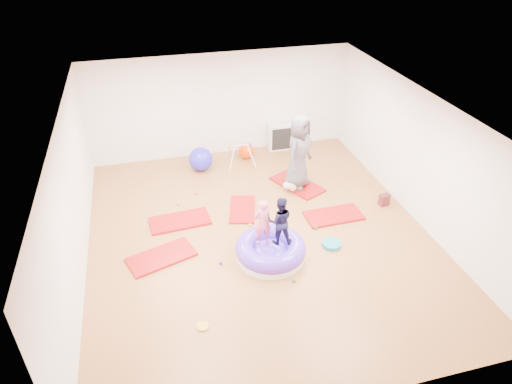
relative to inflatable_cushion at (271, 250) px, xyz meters
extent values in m
cube|color=#9D6836|center=(-0.03, 0.74, -0.17)|extent=(7.00, 8.00, 0.01)
cube|color=white|center=(-0.03, 0.74, 2.63)|extent=(7.00, 8.00, 0.01)
cube|color=white|center=(-0.03, 4.74, 1.23)|extent=(7.00, 0.01, 2.80)
cube|color=white|center=(-0.03, -3.26, 1.23)|extent=(7.00, 0.01, 2.80)
cube|color=white|center=(-3.53, 0.74, 1.23)|extent=(0.01, 8.00, 2.80)
cube|color=white|center=(3.47, 0.74, 1.23)|extent=(0.01, 8.00, 2.80)
cube|color=#BC0915|center=(-2.09, 0.52, -0.14)|extent=(1.43, 1.02, 0.05)
cube|color=#BC0915|center=(-1.60, 1.65, -0.14)|extent=(1.35, 0.75, 0.05)
cube|color=#BC0915|center=(-0.16, 1.74, -0.15)|extent=(0.82, 1.21, 0.05)
cube|color=#BC0915|center=(1.76, 0.97, -0.14)|extent=(1.28, 0.66, 0.05)
cube|color=#BC0915|center=(1.41, 2.46, -0.14)|extent=(1.19, 1.50, 0.06)
cylinder|color=white|center=(0.00, 0.00, -0.09)|extent=(1.35, 1.35, 0.15)
torus|color=#5B33DA|center=(0.00, 0.00, 0.05)|extent=(1.39, 1.39, 0.37)
ellipsoid|color=#5B33DA|center=(0.00, 0.00, -0.04)|extent=(0.74, 0.74, 0.33)
imported|color=#EA5C98|center=(-0.16, 0.05, 0.72)|extent=(0.38, 0.27, 0.98)
imported|color=#151233|center=(0.17, -0.01, 0.74)|extent=(0.55, 0.46, 1.01)
imported|color=#525157|center=(1.38, 2.40, 0.80)|extent=(1.05, 1.04, 1.83)
ellipsoid|color=silver|center=(1.16, 2.26, -0.01)|extent=(0.37, 0.24, 0.21)
sphere|color=tan|center=(1.16, 2.09, 0.02)|extent=(0.17, 0.17, 0.17)
sphere|color=#2B25D6|center=(-1.00, 0.03, -0.14)|extent=(0.06, 0.06, 0.06)
sphere|color=#E3461C|center=(0.81, 1.72, -0.14)|extent=(0.06, 0.06, 0.06)
sphere|color=#19811D|center=(1.20, 0.62, -0.14)|extent=(0.06, 0.06, 0.06)
sphere|color=gold|center=(-1.55, 2.34, -0.14)|extent=(0.06, 0.06, 0.06)
sphere|color=#19811D|center=(0.22, -0.79, -0.14)|extent=(0.06, 0.06, 0.06)
sphere|color=#E3461C|center=(-1.09, 2.67, -0.14)|extent=(0.06, 0.06, 0.06)
sphere|color=gold|center=(-0.14, 1.10, -0.14)|extent=(0.06, 0.06, 0.06)
sphere|color=#2B25D6|center=(-0.78, 3.86, 0.14)|extent=(0.63, 0.63, 0.63)
sphere|color=#FC3E00|center=(0.53, 4.19, 0.05)|extent=(0.44, 0.44, 0.44)
cylinder|color=silver|center=(0.01, 3.65, 0.13)|extent=(0.21, 0.22, 0.57)
cylinder|color=silver|center=(0.01, 4.14, 0.13)|extent=(0.21, 0.22, 0.57)
cylinder|color=silver|center=(0.55, 3.65, 0.13)|extent=(0.21, 0.22, 0.57)
cylinder|color=silver|center=(0.55, 4.14, 0.13)|extent=(0.21, 0.22, 0.57)
cylinder|color=silver|center=(0.28, 3.90, 0.39)|extent=(0.56, 0.03, 0.03)
sphere|color=#E3461C|center=(0.00, 3.90, 0.39)|extent=(0.07, 0.07, 0.07)
sphere|color=#2B25D6|center=(0.56, 3.90, 0.39)|extent=(0.07, 0.07, 0.07)
cube|color=silver|center=(1.63, 4.54, 0.20)|extent=(0.74, 0.36, 0.74)
cube|color=black|center=(1.63, 4.36, 0.20)|extent=(0.63, 0.02, 0.63)
cube|color=silver|center=(1.63, 4.48, 0.20)|extent=(0.02, 0.25, 0.65)
cube|color=silver|center=(1.63, 4.48, 0.20)|extent=(0.65, 0.25, 0.02)
cylinder|color=teal|center=(1.31, 0.02, -0.13)|extent=(0.39, 0.39, 0.09)
cube|color=maroon|center=(3.07, 1.13, -0.03)|extent=(0.26, 0.20, 0.27)
cylinder|color=gold|center=(-1.58, -1.42, -0.16)|extent=(0.21, 0.21, 0.03)
camera|label=1|loc=(-2.05, -6.67, 5.75)|focal=32.00mm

